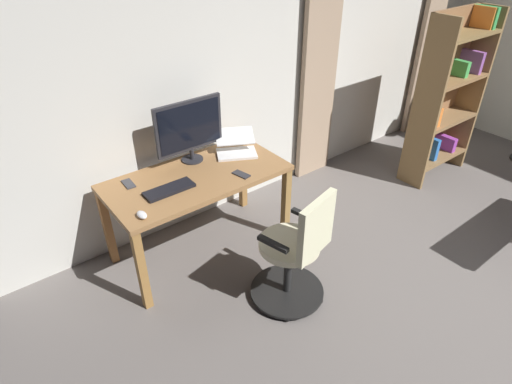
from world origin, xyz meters
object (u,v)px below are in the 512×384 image
(computer_keyboard, at_px, (169,189))
(cell_phone_face_up, at_px, (129,184))
(desk, at_px, (197,185))
(office_chair, at_px, (296,254))
(computer_monitor, at_px, (189,128))
(laptop, at_px, (236,147))
(computer_mouse, at_px, (142,215))
(bookshelf, at_px, (445,96))
(cell_phone_by_monitor, at_px, (241,174))

(computer_keyboard, relative_size, cell_phone_face_up, 2.62)
(desk, height_order, office_chair, office_chair)
(computer_monitor, xyz_separation_m, computer_keyboard, (0.38, 0.31, -0.28))
(laptop, xyz_separation_m, computer_mouse, (1.05, 0.37, -0.03))
(desk, bearing_deg, bookshelf, 171.47)
(cell_phone_face_up, distance_m, bookshelf, 3.28)
(computer_keyboard, relative_size, computer_mouse, 3.77)
(office_chair, bearing_deg, computer_keyboard, 107.28)
(computer_keyboard, height_order, cell_phone_by_monitor, computer_keyboard)
(computer_mouse, height_order, bookshelf, bookshelf)
(cell_phone_face_up, bearing_deg, laptop, 178.23)
(computer_keyboard, bearing_deg, computer_mouse, 30.51)
(desk, relative_size, computer_mouse, 14.25)
(desk, bearing_deg, cell_phone_face_up, -22.69)
(desk, height_order, laptop, laptop)
(desk, distance_m, cell_phone_face_up, 0.53)
(computer_keyboard, bearing_deg, cell_phone_face_up, -53.29)
(cell_phone_by_monitor, height_order, bookshelf, bookshelf)
(computer_keyboard, xyz_separation_m, cell_phone_by_monitor, (-0.56, 0.14, -0.01))
(office_chair, distance_m, computer_monitor, 1.31)
(cell_phone_by_monitor, distance_m, cell_phone_face_up, 0.86)
(computer_monitor, xyz_separation_m, bookshelf, (-2.64, 0.65, -0.15))
(computer_monitor, bearing_deg, bookshelf, 166.19)
(desk, distance_m, computer_keyboard, 0.30)
(computer_mouse, bearing_deg, laptop, -160.48)
(cell_phone_by_monitor, relative_size, cell_phone_face_up, 1.00)
(bookshelf, bearing_deg, cell_phone_face_up, -10.75)
(office_chair, distance_m, computer_keyboard, 1.04)
(cell_phone_by_monitor, xyz_separation_m, bookshelf, (-2.46, 0.20, 0.13))
(laptop, height_order, cell_phone_by_monitor, laptop)
(laptop, relative_size, cell_phone_face_up, 3.05)
(desk, bearing_deg, office_chair, 104.18)
(office_chair, bearing_deg, bookshelf, -2.01)
(cell_phone_face_up, height_order, bookshelf, bookshelf)
(computer_monitor, bearing_deg, cell_phone_by_monitor, 111.60)
(computer_monitor, relative_size, cell_phone_by_monitor, 4.10)
(computer_mouse, xyz_separation_m, bookshelf, (-3.32, 0.16, 0.12))
(cell_phone_by_monitor, bearing_deg, computer_keyboard, -26.07)
(computer_monitor, bearing_deg, computer_keyboard, 39.25)
(desk, relative_size, cell_phone_by_monitor, 9.90)
(computer_mouse, bearing_deg, cell_phone_face_up, -102.59)
(desk, bearing_deg, laptop, -165.46)
(office_chair, bearing_deg, computer_mouse, 126.70)
(office_chair, xyz_separation_m, cell_phone_face_up, (0.71, -1.12, 0.30))
(desk, distance_m, bookshelf, 2.78)
(desk, xyz_separation_m, computer_monitor, (-0.10, -0.24, 0.39))
(computer_keyboard, distance_m, laptop, 0.77)
(cell_phone_by_monitor, relative_size, bookshelf, 0.08)
(desk, height_order, computer_monitor, computer_monitor)
(computer_mouse, bearing_deg, computer_monitor, -144.40)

